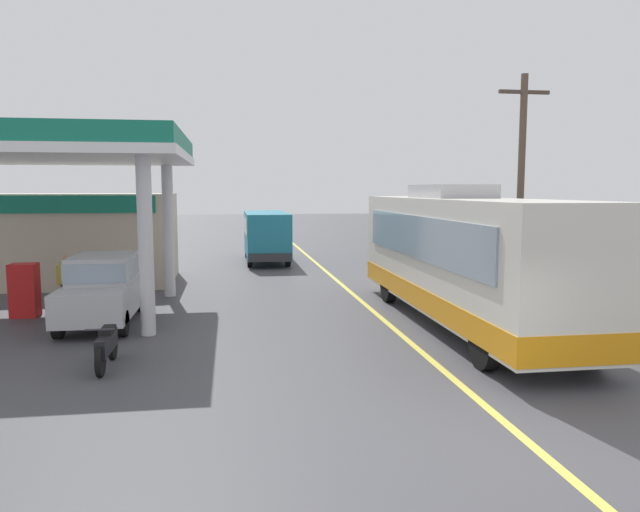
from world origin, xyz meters
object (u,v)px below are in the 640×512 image
object	(u,v)px
car_at_pump	(103,285)
minibus_opposing_lane	(266,232)
motorcycle_parked_forecourt	(107,345)
pedestrian_by_shop	(66,280)
coach_bus_main	(463,260)
pedestrian_near_pump	(89,284)

from	to	relation	value
car_at_pump	minibus_opposing_lane	bearing A→B (deg)	68.52
car_at_pump	motorcycle_parked_forecourt	size ratio (longest dim) A/B	2.33
minibus_opposing_lane	pedestrian_by_shop	xyz separation A→B (m)	(-6.51, -11.26, -0.54)
coach_bus_main	pedestrian_near_pump	world-z (taller)	coach_bus_main
coach_bus_main	motorcycle_parked_forecourt	world-z (taller)	coach_bus_main
pedestrian_by_shop	motorcycle_parked_forecourt	bearing A→B (deg)	-68.90
pedestrian_near_pump	pedestrian_by_shop	bearing A→B (deg)	135.36
coach_bus_main	car_at_pump	distance (m)	9.56
motorcycle_parked_forecourt	pedestrian_near_pump	xyz separation A→B (m)	(-1.46, 5.09, 0.49)
car_at_pump	pedestrian_near_pump	size ratio (longest dim) A/B	2.53
car_at_pump	minibus_opposing_lane	size ratio (longest dim) A/B	0.69
car_at_pump	coach_bus_main	bearing A→B (deg)	-9.35
pedestrian_by_shop	minibus_opposing_lane	bearing A→B (deg)	59.96
minibus_opposing_lane	pedestrian_near_pump	distance (m)	13.35
car_at_pump	pedestrian_by_shop	xyz separation A→B (m)	(-1.40, 1.73, -0.08)
coach_bus_main	pedestrian_by_shop	size ratio (longest dim) A/B	6.65
car_at_pump	pedestrian_near_pump	world-z (taller)	car_at_pump
coach_bus_main	pedestrian_by_shop	distance (m)	11.32
coach_bus_main	motorcycle_parked_forecourt	bearing A→B (deg)	-162.99
pedestrian_near_pump	pedestrian_by_shop	xyz separation A→B (m)	(-0.81, 0.80, 0.00)
coach_bus_main	car_at_pump	world-z (taller)	coach_bus_main
car_at_pump	minibus_opposing_lane	xyz separation A→B (m)	(5.11, 12.99, 0.46)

